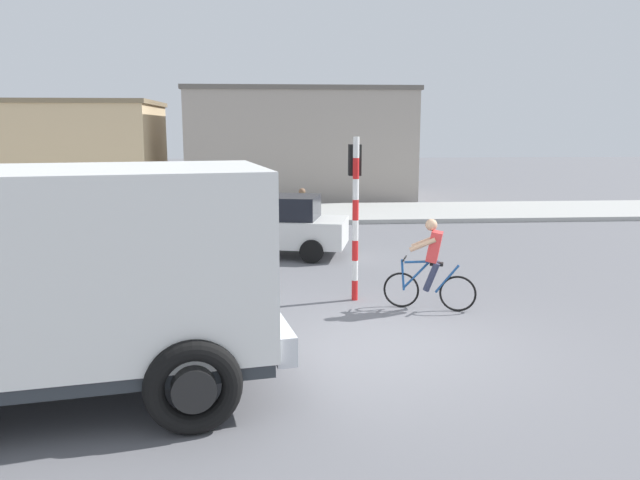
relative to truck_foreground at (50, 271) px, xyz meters
The scene contains 9 objects.
ground_plane 5.26m from the truck_foreground, 22.70° to the left, with size 120.00×120.00×0.00m, color slate.
sidewalk_far 17.20m from the truck_foreground, 74.40° to the left, with size 80.00×5.00×0.16m, color #ADADA8.
truck_foreground is the anchor object (origin of this frame).
cyclist 6.70m from the truck_foreground, 32.47° to the left, with size 1.64×0.71×1.72m.
traffic_light_pole 6.16m from the truck_foreground, 45.74° to the left, with size 0.24×0.43×3.20m.
car_red_near 9.32m from the truck_foreground, 73.18° to the left, with size 4.28×2.56×1.60m.
pedestrian_near_kerb 11.25m from the truck_foreground, 71.44° to the left, with size 0.34×0.22×1.62m.
building_corner_left 23.64m from the truck_foreground, 109.12° to the left, with size 10.39×6.00×4.57m.
building_mid_block 23.51m from the truck_foreground, 79.98° to the left, with size 10.55×6.64×5.19m.
Camera 1 is at (-1.93, -9.44, 3.38)m, focal length 34.93 mm.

